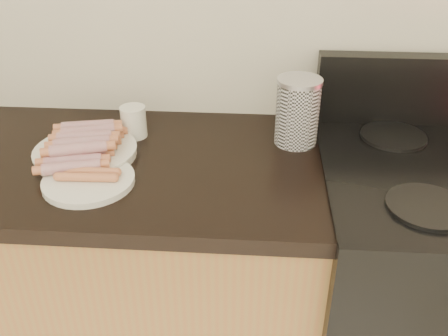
# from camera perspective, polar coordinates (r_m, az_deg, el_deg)

# --- Properties ---
(stove) EXTENTS (0.76, 0.65, 0.91)m
(stove) POSITION_cam_1_polar(r_m,az_deg,el_deg) (1.64, 23.24, -14.09)
(stove) COLOR black
(stove) RESTS_ON floor
(burner_near_left) EXTENTS (0.18, 0.18, 0.01)m
(burner_near_left) POSITION_cam_1_polar(r_m,az_deg,el_deg) (1.18, 22.23, -4.10)
(burner_near_left) COLOR black
(burner_near_left) RESTS_ON stove
(burner_far_left) EXTENTS (0.18, 0.18, 0.01)m
(burner_far_left) POSITION_cam_1_polar(r_m,az_deg,el_deg) (1.46, 18.79, 3.47)
(burner_far_left) COLOR black
(burner_far_left) RESTS_ON stove
(main_plate) EXTENTS (0.28, 0.28, 0.02)m
(main_plate) POSITION_cam_1_polar(r_m,az_deg,el_deg) (1.36, -15.51, 1.63)
(main_plate) COLOR silver
(main_plate) RESTS_ON counter_slab
(side_plate) EXTENTS (0.23, 0.23, 0.02)m
(side_plate) POSITION_cam_1_polar(r_m,az_deg,el_deg) (1.24, -15.20, -1.42)
(side_plate) COLOR white
(side_plate) RESTS_ON counter_slab
(hotdog_pile) EXTENTS (0.14, 0.28, 0.05)m
(hotdog_pile) POSITION_cam_1_polar(r_m,az_deg,el_deg) (1.35, -15.71, 2.86)
(hotdog_pile) COLOR #A24A3A
(hotdog_pile) RESTS_ON main_plate
(plain_sausages) EXTENTS (0.14, 0.05, 0.02)m
(plain_sausages) POSITION_cam_1_polar(r_m,az_deg,el_deg) (1.23, -15.31, -0.70)
(plain_sausages) COLOR #C76C44
(plain_sausages) RESTS_ON side_plate
(canister) EXTENTS (0.12, 0.12, 0.19)m
(canister) POSITION_cam_1_polar(r_m,az_deg,el_deg) (1.36, 8.40, 6.41)
(canister) COLOR white
(canister) RESTS_ON counter_slab
(mug) EXTENTS (0.09, 0.09, 0.09)m
(mug) POSITION_cam_1_polar(r_m,az_deg,el_deg) (1.43, -10.28, 5.22)
(mug) COLOR silver
(mug) RESTS_ON counter_slab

